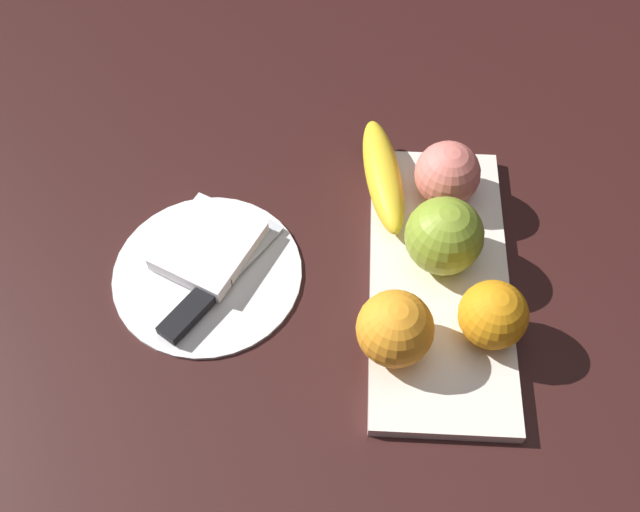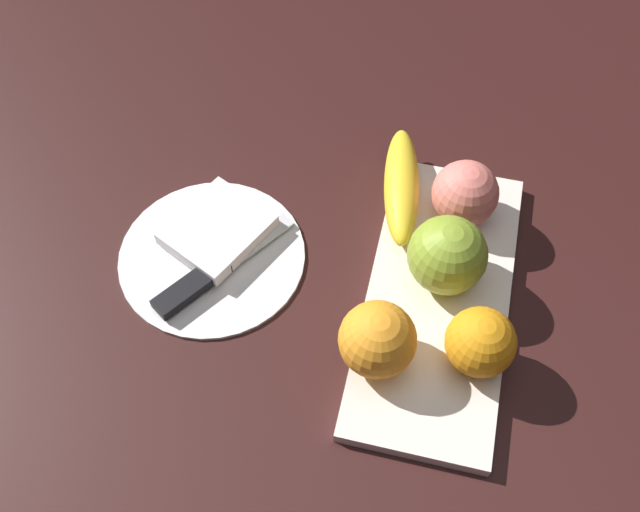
{
  "view_description": "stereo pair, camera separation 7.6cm",
  "coord_description": "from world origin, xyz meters",
  "views": [
    {
      "loc": [
        -0.41,
        0.11,
        0.68
      ],
      "look_at": [
        0.01,
        0.13,
        0.05
      ],
      "focal_mm": 41.53,
      "sensor_mm": 36.0,
      "label": 1
    },
    {
      "loc": [
        -0.4,
        0.03,
        0.68
      ],
      "look_at": [
        0.01,
        0.13,
        0.05
      ],
      "focal_mm": 41.53,
      "sensor_mm": 36.0,
      "label": 2
    }
  ],
  "objects": [
    {
      "name": "ground_plane",
      "position": [
        0.0,
        0.0,
        0.0
      ],
      "size": [
        2.4,
        2.4,
        0.0
      ],
      "primitive_type": "plane",
      "color": "black"
    },
    {
      "name": "apple",
      "position": [
        0.03,
        -0.0,
        0.06
      ],
      "size": [
        0.08,
        0.08,
        0.08
      ],
      "primitive_type": "sphere",
      "color": "#86A32E",
      "rests_on": "fruit_tray"
    },
    {
      "name": "orange_near_apple",
      "position": [
        -0.08,
        0.05,
        0.05
      ],
      "size": [
        0.08,
        0.08,
        0.08
      ],
      "primitive_type": "sphere",
      "color": "orange",
      "rests_on": "fruit_tray"
    },
    {
      "name": "dinner_plate",
      "position": [
        0.01,
        0.25,
        0.0
      ],
      "size": [
        0.2,
        0.2,
        0.01
      ],
      "primitive_type": "cylinder",
      "color": "white",
      "rests_on": "ground_plane"
    },
    {
      "name": "banana",
      "position": [
        0.13,
        0.06,
        0.04
      ],
      "size": [
        0.17,
        0.07,
        0.04
      ],
      "primitive_type": "ellipsoid",
      "rotation": [
        0.0,
        0.0,
        0.17
      ],
      "color": "yellow",
      "rests_on": "fruit_tray"
    },
    {
      "name": "fruit_tray",
      "position": [
        0.01,
        0.0,
        0.01
      ],
      "size": [
        0.35,
        0.15,
        0.02
      ],
      "primitive_type": "cube",
      "color": "white",
      "rests_on": "ground_plane"
    },
    {
      "name": "orange_near_banana",
      "position": [
        -0.06,
        -0.04,
        0.05
      ],
      "size": [
        0.07,
        0.07,
        0.07
      ],
      "primitive_type": "sphere",
      "color": "orange",
      "rests_on": "fruit_tray"
    },
    {
      "name": "folded_napkin",
      "position": [
        0.03,
        0.25,
        0.02
      ],
      "size": [
        0.13,
        0.13,
        0.02
      ],
      "primitive_type": "cube",
      "rotation": [
        0.0,
        0.0,
        -0.44
      ],
      "color": "white",
      "rests_on": "dinner_plate"
    },
    {
      "name": "knife",
      "position": [
        -0.03,
        0.25,
        0.01
      ],
      "size": [
        0.16,
        0.12,
        0.01
      ],
      "rotation": [
        0.0,
        0.0,
        -0.6
      ],
      "color": "silver",
      "rests_on": "dinner_plate"
    },
    {
      "name": "peach",
      "position": [
        0.12,
        -0.01,
        0.05
      ],
      "size": [
        0.07,
        0.07,
        0.07
      ],
      "primitive_type": "sphere",
      "color": "#E8766A",
      "rests_on": "fruit_tray"
    }
  ]
}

